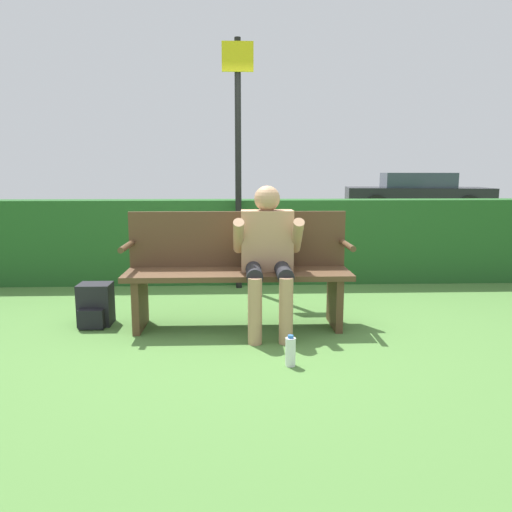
% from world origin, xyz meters
% --- Properties ---
extents(ground_plane, '(40.00, 40.00, 0.00)m').
position_xyz_m(ground_plane, '(0.00, 0.00, 0.00)').
color(ground_plane, '#4C7A38').
extents(hedge_back, '(12.00, 0.37, 1.00)m').
position_xyz_m(hedge_back, '(0.00, 1.80, 0.50)').
color(hedge_back, '#235623').
rests_on(hedge_back, ground).
extents(park_bench, '(1.92, 0.50, 0.99)m').
position_xyz_m(park_bench, '(0.00, 0.07, 0.51)').
color(park_bench, '#513823').
rests_on(park_bench, ground).
extents(person_seated, '(0.57, 0.65, 1.22)m').
position_xyz_m(person_seated, '(0.25, -0.07, 0.69)').
color(person_seated, tan).
rests_on(person_seated, ground).
extents(backpack, '(0.28, 0.31, 0.37)m').
position_xyz_m(backpack, '(-1.25, 0.11, 0.17)').
color(backpack, black).
rests_on(backpack, ground).
extents(water_bottle, '(0.07, 0.07, 0.22)m').
position_xyz_m(water_bottle, '(0.36, -0.90, 0.10)').
color(water_bottle, white).
rests_on(water_bottle, ground).
extents(signpost, '(0.34, 0.09, 2.76)m').
position_xyz_m(signpost, '(0.01, 1.50, 1.57)').
color(signpost, black).
rests_on(signpost, ground).
extents(parked_car, '(4.53, 2.49, 1.31)m').
position_xyz_m(parked_car, '(5.62, 11.35, 0.64)').
color(parked_car, black).
rests_on(parked_car, ground).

